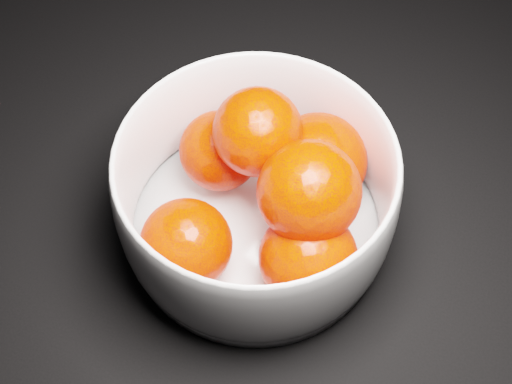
% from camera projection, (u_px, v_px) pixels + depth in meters
% --- Properties ---
extents(bowl, '(0.24, 0.24, 0.12)m').
position_uv_depth(bowl, '(256.00, 196.00, 0.60)').
color(bowl, silver).
rests_on(bowl, ground).
extents(orange_pile, '(0.18, 0.20, 0.13)m').
position_uv_depth(orange_pile, '(274.00, 190.00, 0.59)').
color(orange_pile, red).
rests_on(orange_pile, bowl).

